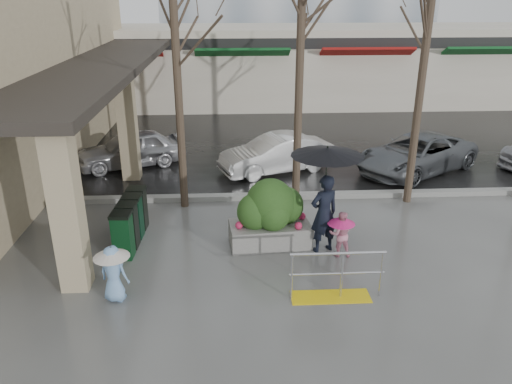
{
  "coord_description": "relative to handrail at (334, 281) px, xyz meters",
  "views": [
    {
      "loc": [
        -0.66,
        -9.65,
        5.75
      ],
      "look_at": [
        -0.07,
        1.34,
        1.3
      ],
      "focal_mm": 35.0,
      "sensor_mm": 36.0,
      "label": 1
    }
  ],
  "objects": [
    {
      "name": "planter",
      "position": [
        -1.09,
        2.37,
        0.43
      ],
      "size": [
        2.01,
        1.18,
        1.68
      ],
      "rotation": [
        0.0,
        0.0,
        0.1
      ],
      "color": "slate",
      "rests_on": "ground"
    },
    {
      "name": "storefront_row",
      "position": [
        0.64,
        19.17,
        1.64
      ],
      "size": [
        34.0,
        6.74,
        4.0
      ],
      "color": "beige",
      "rests_on": "ground"
    },
    {
      "name": "child_pink",
      "position": [
        0.48,
        1.72,
        0.26
      ],
      "size": [
        0.64,
        0.64,
        1.1
      ],
      "rotation": [
        0.0,
        0.0,
        3.09
      ],
      "color": "pink",
      "rests_on": "ground"
    },
    {
      "name": "pillar_back",
      "position": [
        -5.26,
        7.2,
        1.37
      ],
      "size": [
        0.55,
        0.55,
        3.5
      ],
      "primitive_type": "cube",
      "color": "tan",
      "rests_on": "ground"
    },
    {
      "name": "pillar_front",
      "position": [
        -5.26,
        0.7,
        1.37
      ],
      "size": [
        0.55,
        0.55,
        3.5
      ],
      "primitive_type": "cube",
      "color": "tan",
      "rests_on": "ground"
    },
    {
      "name": "car_b",
      "position": [
        -0.48,
        7.57,
        0.25
      ],
      "size": [
        4.05,
        2.6,
        1.26
      ],
      "primitive_type": "imported",
      "rotation": [
        0.0,
        0.0,
        -1.21
      ],
      "color": "silver",
      "rests_on": "ground"
    },
    {
      "name": "tree_midwest",
      "position": [
        -0.16,
        4.8,
        4.86
      ],
      "size": [
        3.2,
        3.2,
        7.0
      ],
      "color": "#382B21",
      "rests_on": "ground"
    },
    {
      "name": "woman",
      "position": [
        0.12,
        1.97,
        1.24
      ],
      "size": [
        1.63,
        1.63,
        2.59
      ],
      "rotation": [
        0.0,
        0.0,
        3.5
      ],
      "color": "black",
      "rests_on": "ground"
    },
    {
      "name": "child_blue",
      "position": [
        -4.36,
        0.16,
        0.34
      ],
      "size": [
        0.71,
        0.71,
        1.19
      ],
      "rotation": [
        0.0,
        0.0,
        2.83
      ],
      "color": "#79A6D8",
      "rests_on": "ground"
    },
    {
      "name": "curb",
      "position": [
        -1.36,
        5.2,
        -0.3
      ],
      "size": [
        120.0,
        0.3,
        0.15
      ],
      "primitive_type": "cube",
      "color": "gray",
      "rests_on": "ground"
    },
    {
      "name": "ground",
      "position": [
        -1.36,
        1.2,
        -0.38
      ],
      "size": [
        120.0,
        120.0,
        0.0
      ],
      "primitive_type": "plane",
      "color": "#51514F",
      "rests_on": "ground"
    },
    {
      "name": "canopy_slab",
      "position": [
        -6.16,
        9.2,
        3.25
      ],
      "size": [
        2.8,
        18.0,
        0.25
      ],
      "primitive_type": "cube",
      "color": "#2D2823",
      "rests_on": "pillar_front"
    },
    {
      "name": "handrail",
      "position": [
        0.0,
        0.0,
        0.0
      ],
      "size": [
        1.9,
        0.5,
        1.03
      ],
      "color": "yellow",
      "rests_on": "ground"
    },
    {
      "name": "car_a",
      "position": [
        -5.5,
        8.46,
        0.25
      ],
      "size": [
        3.99,
        2.72,
        1.26
      ],
      "primitive_type": "imported",
      "rotation": [
        0.0,
        0.0,
        -1.2
      ],
      "color": "#B8B9BD",
      "rests_on": "ground"
    },
    {
      "name": "car_c",
      "position": [
        4.27,
        7.36,
        0.25
      ],
      "size": [
        4.95,
        4.19,
        1.26
      ],
      "primitive_type": "imported",
      "rotation": [
        0.0,
        0.0,
        -1.01
      ],
      "color": "slate",
      "rests_on": "ground"
    },
    {
      "name": "street_asphalt",
      "position": [
        -1.36,
        23.2,
        -0.37
      ],
      "size": [
        120.0,
        36.0,
        0.01
      ],
      "primitive_type": "cube",
      "color": "black",
      "rests_on": "ground"
    },
    {
      "name": "tree_mideast",
      "position": [
        3.14,
        4.8,
        4.48
      ],
      "size": [
        3.2,
        3.2,
        6.5
      ],
      "color": "#382B21",
      "rests_on": "ground"
    },
    {
      "name": "tree_west",
      "position": [
        -3.36,
        4.8,
        4.71
      ],
      "size": [
        3.2,
        3.2,
        6.8
      ],
      "color": "#382B21",
      "rests_on": "ground"
    },
    {
      "name": "news_boxes",
      "position": [
        -4.48,
        2.66,
        0.18
      ],
      "size": [
        0.56,
        2.02,
        1.12
      ],
      "rotation": [
        0.0,
        0.0,
        -0.05
      ],
      "color": "#0D3B1B",
      "rests_on": "ground"
    }
  ]
}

